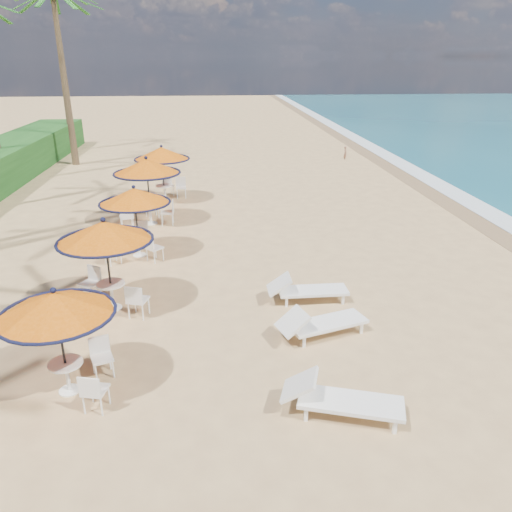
% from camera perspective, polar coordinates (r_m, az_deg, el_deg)
% --- Properties ---
extents(ground, '(160.00, 160.00, 0.00)m').
position_cam_1_polar(ground, '(10.83, 8.40, -13.14)').
color(ground, tan).
rests_on(ground, ground).
extents(foam_strip, '(1.20, 140.00, 0.04)m').
position_cam_1_polar(foam_strip, '(22.77, 25.93, 3.90)').
color(foam_strip, white).
rests_on(foam_strip, ground).
extents(wetsand_band, '(1.40, 140.00, 0.02)m').
position_cam_1_polar(wetsand_band, '(22.32, 23.94, 3.90)').
color(wetsand_band, olive).
rests_on(wetsand_band, ground).
extents(station_0, '(2.18, 2.18, 2.27)m').
position_cam_1_polar(station_0, '(9.99, -21.41, -6.17)').
color(station_0, black).
rests_on(station_0, ground).
extents(station_1, '(2.40, 2.40, 2.51)m').
position_cam_1_polar(station_1, '(12.99, -16.95, 1.38)').
color(station_1, black).
rests_on(station_1, ground).
extents(station_2, '(2.29, 2.29, 2.39)m').
position_cam_1_polar(station_2, '(16.50, -13.70, 5.70)').
color(station_2, black).
rests_on(station_2, ground).
extents(station_3, '(2.57, 2.57, 2.68)m').
position_cam_1_polar(station_3, '(19.74, -12.35, 9.05)').
color(station_3, black).
rests_on(station_3, ground).
extents(station_4, '(2.46, 2.59, 2.57)m').
position_cam_1_polar(station_4, '(22.97, -10.55, 10.93)').
color(station_4, black).
rests_on(station_4, ground).
extents(lounger_near, '(2.32, 1.32, 0.79)m').
position_cam_1_polar(lounger_near, '(9.58, 9.37, -15.74)').
color(lounger_near, white).
rests_on(lounger_near, ground).
extents(lounger_mid, '(2.30, 1.34, 0.79)m').
position_cam_1_polar(lounger_mid, '(11.88, 7.25, -7.56)').
color(lounger_mid, white).
rests_on(lounger_mid, ground).
extents(lounger_far, '(2.17, 0.70, 0.77)m').
position_cam_1_polar(lounger_far, '(13.47, 5.61, -3.78)').
color(lounger_far, white).
rests_on(lounger_far, ground).
extents(palm_6, '(5.00, 5.00, 9.56)m').
position_cam_1_polar(palm_6, '(32.54, -22.01, 24.97)').
color(palm_6, brown).
rests_on(palm_6, ground).
extents(person, '(0.25, 0.35, 0.89)m').
position_cam_1_polar(person, '(33.06, 10.17, 11.56)').
color(person, '#96654C').
rests_on(person, ground).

